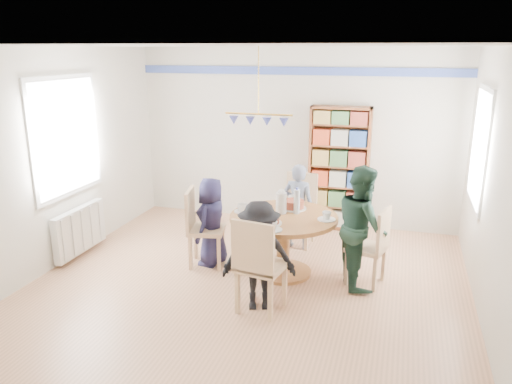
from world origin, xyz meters
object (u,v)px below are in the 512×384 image
at_px(person_left, 212,222).
at_px(chair_left, 200,224).
at_px(dining_table, 283,231).
at_px(person_near, 259,256).
at_px(chair_right, 373,243).
at_px(bookshelf, 339,170).
at_px(person_right, 362,227).
at_px(person_far, 298,206).
at_px(radiator, 80,230).
at_px(chair_far, 299,206).
at_px(chair_near, 258,262).

bearing_deg(person_left, chair_left, -58.32).
bearing_deg(person_left, dining_table, 95.15).
height_order(chair_left, person_near, person_near).
xyz_separation_m(chair_right, person_left, (-2.00, 0.01, 0.05)).
xyz_separation_m(chair_left, bookshelf, (1.48, 1.87, 0.37)).
height_order(person_right, person_far, person_right).
distance_m(radiator, person_far, 2.94).
bearing_deg(chair_left, person_far, 40.72).
relative_size(radiator, dining_table, 0.77).
relative_size(chair_far, chair_near, 0.95).
distance_m(chair_right, person_left, 2.00).
xyz_separation_m(person_right, person_far, (-0.93, 0.89, -0.12)).
height_order(radiator, chair_right, chair_right).
bearing_deg(chair_far, person_near, -90.50).
bearing_deg(person_left, chair_far, 145.44).
relative_size(chair_right, bookshelf, 0.50).
height_order(radiator, person_near, person_near).
xyz_separation_m(dining_table, person_right, (0.92, -0.01, 0.16)).
distance_m(chair_near, person_far, 1.88).
height_order(chair_near, person_left, person_left).
height_order(dining_table, bookshelf, bookshelf).
bearing_deg(person_near, chair_left, 122.68).
relative_size(person_right, bookshelf, 0.76).
distance_m(dining_table, chair_right, 1.06).
height_order(dining_table, person_left, person_left).
xyz_separation_m(person_left, person_far, (0.93, 0.85, 0.03)).
bearing_deg(chair_far, person_far, -83.73).
xyz_separation_m(chair_right, person_near, (-1.11, -0.90, 0.08)).
bearing_deg(person_near, chair_far, 71.77).
xyz_separation_m(dining_table, chair_near, (-0.02, -1.01, 0.02)).
distance_m(chair_left, person_near, 1.33).
relative_size(chair_near, person_left, 0.92).
bearing_deg(dining_table, person_left, 178.64).
distance_m(dining_table, person_far, 0.88).
distance_m(chair_left, person_far, 1.41).
bearing_deg(radiator, bookshelf, 33.07).
bearing_deg(chair_near, dining_table, 88.66).
bearing_deg(chair_far, radiator, -154.68).
bearing_deg(person_far, chair_left, 46.99).
bearing_deg(person_near, person_right, 24.48).
relative_size(dining_table, person_near, 1.09).
bearing_deg(chair_right, person_left, 179.62).
relative_size(chair_left, person_far, 0.84).
bearing_deg(chair_far, person_left, -131.08).
height_order(radiator, chair_left, chair_left).
bearing_deg(person_left, person_near, 50.76).
bearing_deg(chair_left, person_left, 25.16).
relative_size(person_far, person_near, 1.00).
bearing_deg(chair_right, chair_left, -178.63).
distance_m(chair_left, chair_far, 1.52).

